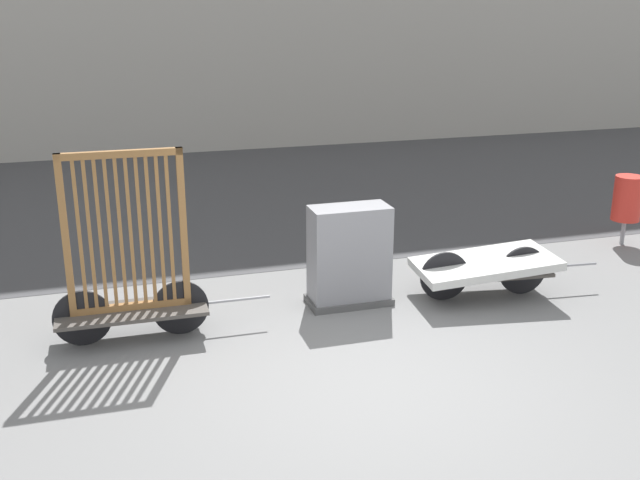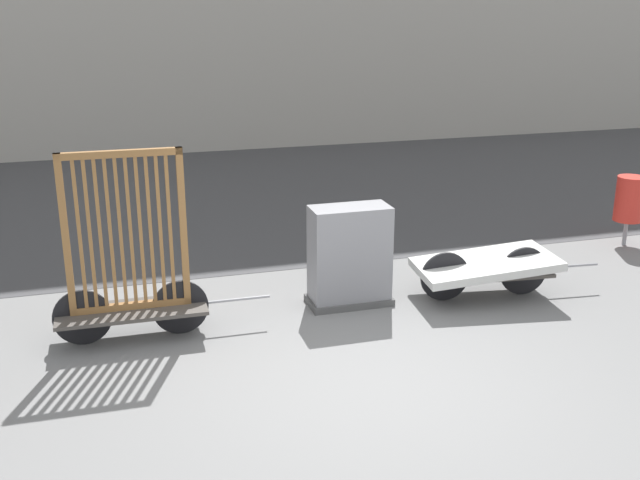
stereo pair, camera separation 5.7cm
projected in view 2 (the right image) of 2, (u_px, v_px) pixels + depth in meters
The scene contains 6 objects.
ground_plane at pixel (369, 383), 6.99m from camera, with size 60.00×60.00×0.00m, color slate.
road_strip at pixel (232, 194), 13.71m from camera, with size 56.00×8.35×0.01m.
bike_cart_with_bedframe at pixel (130, 274), 7.69m from camera, with size 2.27×0.61×2.02m.
bike_cart_with_mattress at pixel (485, 267), 8.89m from camera, with size 2.32×1.06×0.60m.
utility_cabinet at pixel (350, 259), 8.66m from camera, with size 0.97×0.49×1.18m.
trash_bin at pixel (630, 199), 10.70m from camera, with size 0.40×0.40×1.02m.
Camera 2 is at (-2.19, -5.86, 3.42)m, focal length 42.00 mm.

